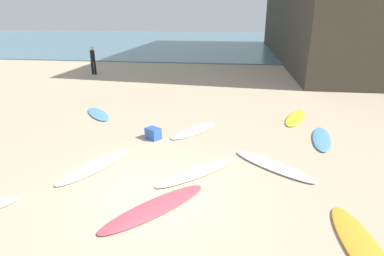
# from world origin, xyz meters

# --- Properties ---
(ground_plane) EXTENTS (120.00, 120.00, 0.00)m
(ground_plane) POSITION_xyz_m (0.00, 0.00, 0.00)
(ground_plane) COLOR tan
(ocean_water) EXTENTS (120.00, 40.00, 0.08)m
(ocean_water) POSITION_xyz_m (0.00, 38.40, 0.04)
(ocean_water) COLOR slate
(ocean_water) RESTS_ON ground_plane
(surfboard_0) EXTENTS (1.63, 2.01, 0.07)m
(surfboard_0) POSITION_xyz_m (0.28, 3.85, 0.03)
(surfboard_0) COLOR white
(surfboard_0) RESTS_ON ground_plane
(surfboard_1) EXTENTS (1.67, 1.87, 0.07)m
(surfboard_1) POSITION_xyz_m (-3.59, 5.14, 0.04)
(surfboard_1) COLOR #5296E1
(surfboard_1) RESTS_ON ground_plane
(surfboard_2) EXTENTS (2.02, 2.26, 0.06)m
(surfboard_2) POSITION_xyz_m (0.08, -0.55, 0.03)
(surfboard_2) COLOR #D34251
(surfboard_2) RESTS_ON ground_plane
(surfboard_4) EXTENTS (1.28, 2.26, 0.07)m
(surfboard_4) POSITION_xyz_m (3.82, 5.71, 0.03)
(surfboard_4) COLOR yellow
(surfboard_4) RESTS_ON ground_plane
(surfboard_5) EXTENTS (1.50, 2.42, 0.08)m
(surfboard_5) POSITION_xyz_m (-1.84, 1.01, 0.04)
(surfboard_5) COLOR silver
(surfboard_5) RESTS_ON ground_plane
(surfboard_6) EXTENTS (0.76, 2.36, 0.07)m
(surfboard_6) POSITION_xyz_m (3.75, -1.21, 0.04)
(surfboard_6) COLOR orange
(surfboard_6) RESTS_ON ground_plane
(surfboard_7) EXTENTS (2.07, 2.11, 0.08)m
(surfboard_7) POSITION_xyz_m (0.77, 1.06, 0.04)
(surfboard_7) COLOR #F8DFC8
(surfboard_7) RESTS_ON ground_plane
(surfboard_8) EXTENTS (2.12, 1.91, 0.09)m
(surfboard_8) POSITION_xyz_m (2.60, 1.60, 0.04)
(surfboard_8) COLOR white
(surfboard_8) RESTS_ON ground_plane
(surfboard_9) EXTENTS (0.92, 2.15, 0.08)m
(surfboard_9) POSITION_xyz_m (4.26, 3.68, 0.04)
(surfboard_9) COLOR #5490DD
(surfboard_9) RESTS_ON ground_plane
(beachgoer_near) EXTENTS (0.34, 0.34, 1.70)m
(beachgoer_near) POSITION_xyz_m (-7.31, 13.12, 0.95)
(beachgoer_near) COLOR black
(beachgoer_near) RESTS_ON ground_plane
(beach_cooler) EXTENTS (0.55, 0.51, 0.35)m
(beach_cooler) POSITION_xyz_m (-0.88, 3.06, 0.18)
(beach_cooler) COLOR #2D56B2
(beach_cooler) RESTS_ON ground_plane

